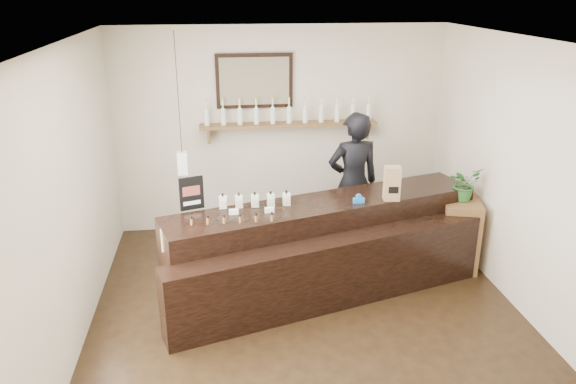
% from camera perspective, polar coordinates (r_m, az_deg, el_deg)
% --- Properties ---
extents(ground, '(5.00, 5.00, 0.00)m').
position_cam_1_polar(ground, '(6.04, 2.13, -12.59)').
color(ground, black).
rests_on(ground, ground).
extents(room_shell, '(5.00, 5.00, 5.00)m').
position_cam_1_polar(room_shell, '(5.31, 2.36, 3.04)').
color(room_shell, beige).
rests_on(room_shell, ground).
extents(back_wall_decor, '(2.66, 0.96, 1.69)m').
position_cam_1_polar(back_wall_decor, '(7.55, -1.83, 8.72)').
color(back_wall_decor, brown).
rests_on(back_wall_decor, ground).
extents(counter, '(3.68, 1.99, 1.19)m').
position_cam_1_polar(counter, '(6.33, 3.85, -5.98)').
color(counter, black).
rests_on(counter, ground).
extents(promo_sign, '(0.25, 0.10, 0.37)m').
position_cam_1_polar(promo_sign, '(6.03, -9.77, -0.14)').
color(promo_sign, black).
rests_on(promo_sign, counter).
extents(paper_bag, '(0.19, 0.15, 0.39)m').
position_cam_1_polar(paper_bag, '(6.31, 10.52, 0.87)').
color(paper_bag, '#A0784D').
rests_on(paper_bag, counter).
extents(tape_dispenser, '(0.12, 0.05, 0.10)m').
position_cam_1_polar(tape_dispenser, '(6.21, 7.20, -0.76)').
color(tape_dispenser, blue).
rests_on(tape_dispenser, counter).
extents(side_cabinet, '(0.58, 0.69, 0.87)m').
position_cam_1_polar(side_cabinet, '(7.16, 16.94, -4.00)').
color(side_cabinet, brown).
rests_on(side_cabinet, ground).
extents(potted_plant, '(0.46, 0.43, 0.41)m').
position_cam_1_polar(potted_plant, '(6.94, 17.48, 0.81)').
color(potted_plant, '#286428').
rests_on(potted_plant, side_cabinet).
extents(shopkeeper, '(0.80, 0.58, 2.07)m').
position_cam_1_polar(shopkeeper, '(7.12, 6.65, 1.82)').
color(shopkeeper, black).
rests_on(shopkeeper, ground).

